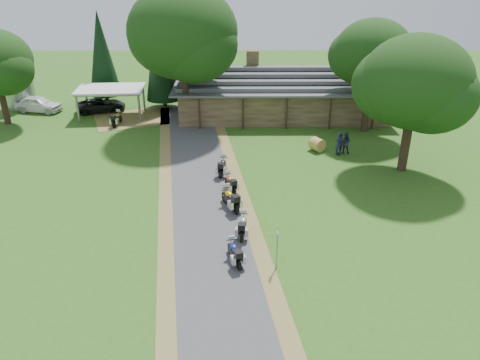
{
  "coord_description": "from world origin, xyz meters",
  "views": [
    {
      "loc": [
        1.46,
        -21.76,
        14.47
      ],
      "look_at": [
        1.63,
        5.14,
        1.6
      ],
      "focal_mm": 35.0,
      "sensor_mm": 36.0,
      "label": 1
    }
  ],
  "objects_px": {
    "motorcycle_row_e": "(223,166)",
    "motorcycle_row_a": "(235,252)",
    "carport": "(112,102)",
    "motorcycle_row_d": "(230,182)",
    "lodge": "(283,90)",
    "motorcycle_carport_a": "(117,118)",
    "car_dark_suv": "(101,102)",
    "motorcycle_row_b": "(243,225)",
    "hay_bale": "(317,145)",
    "motorcycle_row_c": "(230,198)",
    "silo": "(18,79)",
    "car_white_sedan": "(38,102)"
  },
  "relations": [
    {
      "from": "carport",
      "to": "motorcycle_row_d",
      "type": "distance_m",
      "value": 20.69
    },
    {
      "from": "hay_bale",
      "to": "motorcycle_row_d",
      "type": "bearing_deg",
      "value": -134.35
    },
    {
      "from": "lodge",
      "to": "hay_bale",
      "type": "bearing_deg",
      "value": -78.38
    },
    {
      "from": "motorcycle_row_b",
      "to": "motorcycle_carport_a",
      "type": "xyz_separation_m",
      "value": [
        -11.71,
        19.49,
        0.04
      ]
    },
    {
      "from": "motorcycle_row_a",
      "to": "hay_bale",
      "type": "xyz_separation_m",
      "value": [
        6.74,
        15.54,
        -0.09
      ]
    },
    {
      "from": "motorcycle_row_c",
      "to": "car_dark_suv",
      "type": "bearing_deg",
      "value": 8.01
    },
    {
      "from": "lodge",
      "to": "motorcycle_carport_a",
      "type": "bearing_deg",
      "value": -168.3
    },
    {
      "from": "motorcycle_row_a",
      "to": "motorcycle_carport_a",
      "type": "xyz_separation_m",
      "value": [
        -11.25,
        22.16,
        0.05
      ]
    },
    {
      "from": "carport",
      "to": "motorcycle_row_d",
      "type": "bearing_deg",
      "value": -58.1
    },
    {
      "from": "silo",
      "to": "car_dark_suv",
      "type": "xyz_separation_m",
      "value": [
        8.8,
        -1.68,
        -1.99
      ]
    },
    {
      "from": "lodge",
      "to": "motorcycle_row_a",
      "type": "bearing_deg",
      "value": -100.45
    },
    {
      "from": "silo",
      "to": "motorcycle_row_d",
      "type": "xyz_separation_m",
      "value": [
        22.36,
        -19.85,
        -2.4
      ]
    },
    {
      "from": "motorcycle_row_d",
      "to": "silo",
      "type": "bearing_deg",
      "value": 28.15
    },
    {
      "from": "car_white_sedan",
      "to": "hay_bale",
      "type": "relative_size",
      "value": 5.68
    },
    {
      "from": "motorcycle_carport_a",
      "to": "hay_bale",
      "type": "xyz_separation_m",
      "value": [
        17.99,
        -6.62,
        -0.15
      ]
    },
    {
      "from": "motorcycle_row_b",
      "to": "motorcycle_carport_a",
      "type": "height_order",
      "value": "motorcycle_carport_a"
    },
    {
      "from": "motorcycle_row_c",
      "to": "motorcycle_row_e",
      "type": "bearing_deg",
      "value": -18.4
    },
    {
      "from": "carport",
      "to": "hay_bale",
      "type": "xyz_separation_m",
      "value": [
        19.07,
        -9.61,
        -0.87
      ]
    },
    {
      "from": "silo",
      "to": "car_white_sedan",
      "type": "bearing_deg",
      "value": -35.27
    },
    {
      "from": "silo",
      "to": "motorcycle_row_c",
      "type": "height_order",
      "value": "silo"
    },
    {
      "from": "car_white_sedan",
      "to": "motorcycle_row_e",
      "type": "relative_size",
      "value": 3.12
    },
    {
      "from": "car_dark_suv",
      "to": "motorcycle_row_d",
      "type": "height_order",
      "value": "car_dark_suv"
    },
    {
      "from": "car_white_sedan",
      "to": "motorcycle_carport_a",
      "type": "distance_m",
      "value": 10.02
    },
    {
      "from": "car_dark_suv",
      "to": "motorcycle_row_e",
      "type": "bearing_deg",
      "value": -159.51
    },
    {
      "from": "car_dark_suv",
      "to": "motorcycle_row_a",
      "type": "distance_m",
      "value": 29.91
    },
    {
      "from": "car_white_sedan",
      "to": "car_dark_suv",
      "type": "xyz_separation_m",
      "value": [
        6.41,
        0.01,
        0.0
      ]
    },
    {
      "from": "carport",
      "to": "motorcycle_carport_a",
      "type": "distance_m",
      "value": 3.26
    },
    {
      "from": "car_white_sedan",
      "to": "hay_bale",
      "type": "height_order",
      "value": "car_white_sedan"
    },
    {
      "from": "lodge",
      "to": "car_white_sedan",
      "type": "distance_m",
      "value": 25.04
    },
    {
      "from": "lodge",
      "to": "motorcycle_row_a",
      "type": "relative_size",
      "value": 11.57
    },
    {
      "from": "car_dark_suv",
      "to": "motorcycle_row_c",
      "type": "relative_size",
      "value": 2.52
    },
    {
      "from": "motorcycle_row_d",
      "to": "hay_bale",
      "type": "bearing_deg",
      "value": -64.59
    },
    {
      "from": "motorcycle_row_a",
      "to": "motorcycle_row_b",
      "type": "relative_size",
      "value": 0.97
    },
    {
      "from": "motorcycle_row_a",
      "to": "motorcycle_row_e",
      "type": "distance_m",
      "value": 11.03
    },
    {
      "from": "car_white_sedan",
      "to": "motorcycle_carport_a",
      "type": "xyz_separation_m",
      "value": [
        9.04,
        -4.32,
        -0.34
      ]
    },
    {
      "from": "motorcycle_row_c",
      "to": "hay_bale",
      "type": "relative_size",
      "value": 1.97
    },
    {
      "from": "car_white_sedan",
      "to": "motorcycle_row_b",
      "type": "height_order",
      "value": "car_white_sedan"
    },
    {
      "from": "motorcycle_row_a",
      "to": "motorcycle_row_c",
      "type": "bearing_deg",
      "value": -14.73
    },
    {
      "from": "car_white_sedan",
      "to": "motorcycle_row_e",
      "type": "height_order",
      "value": "car_white_sedan"
    },
    {
      "from": "motorcycle_row_b",
      "to": "motorcycle_row_a",
      "type": "bearing_deg",
      "value": 175.65
    },
    {
      "from": "motorcycle_row_e",
      "to": "motorcycle_row_a",
      "type": "bearing_deg",
      "value": -167.65
    },
    {
      "from": "car_dark_suv",
      "to": "hay_bale",
      "type": "distance_m",
      "value": 23.35
    },
    {
      "from": "hay_bale",
      "to": "silo",
      "type": "bearing_deg",
      "value": 156.75
    },
    {
      "from": "motorcycle_row_c",
      "to": "motorcycle_carport_a",
      "type": "relative_size",
      "value": 1.06
    },
    {
      "from": "lodge",
      "to": "car_dark_suv",
      "type": "xyz_separation_m",
      "value": [
        -18.57,
        1.03,
        -1.43
      ]
    },
    {
      "from": "lodge",
      "to": "motorcycle_row_d",
      "type": "bearing_deg",
      "value": -106.3
    },
    {
      "from": "lodge",
      "to": "motorcycle_row_e",
      "type": "relative_size",
      "value": 10.92
    },
    {
      "from": "motorcycle_row_b",
      "to": "motorcycle_carport_a",
      "type": "distance_m",
      "value": 22.74
    },
    {
      "from": "car_dark_suv",
      "to": "motorcycle_row_e",
      "type": "xyz_separation_m",
      "value": [
        12.95,
        -15.5,
        -0.35
      ]
    },
    {
      "from": "motorcycle_row_e",
      "to": "car_dark_suv",
      "type": "bearing_deg",
      "value": 47.44
    }
  ]
}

